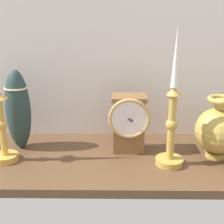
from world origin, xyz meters
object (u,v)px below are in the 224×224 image
object	(u,v)px
candlestick_tall_left	(1,114)
candlestick_tall_center	(172,123)
mantel_clock	(129,122)
brass_vase_bulbous	(218,130)
tall_ceramic_vase	(18,109)

from	to	relation	value
candlestick_tall_left	candlestick_tall_center	distance (cm)	46.97
mantel_clock	brass_vase_bulbous	world-z (taller)	brass_vase_bulbous
candlestick_tall_center	brass_vase_bulbous	world-z (taller)	candlestick_tall_center
candlestick_tall_left	brass_vase_bulbous	bearing A→B (deg)	2.99
candlestick_tall_center	candlestick_tall_left	bearing A→B (deg)	177.87
mantel_clock	tall_ceramic_vase	distance (cm)	33.79
candlestick_tall_left	tall_ceramic_vase	size ratio (longest dim) A/B	1.57
mantel_clock	candlestick_tall_left	xyz separation A→B (cm)	(-35.66, -6.92, 4.93)
brass_vase_bulbous	tall_ceramic_vase	world-z (taller)	tall_ceramic_vase
candlestick_tall_center	brass_vase_bulbous	xyz separation A→B (cm)	(14.47, 4.95, -3.74)
tall_ceramic_vase	mantel_clock	bearing A→B (deg)	-3.39
mantel_clock	tall_ceramic_vase	world-z (taller)	tall_ceramic_vase
candlestick_tall_left	brass_vase_bulbous	world-z (taller)	candlestick_tall_left
candlestick_tall_left	brass_vase_bulbous	xyz separation A→B (cm)	(61.36, 3.21, -5.68)
tall_ceramic_vase	brass_vase_bulbous	bearing A→B (deg)	-5.49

